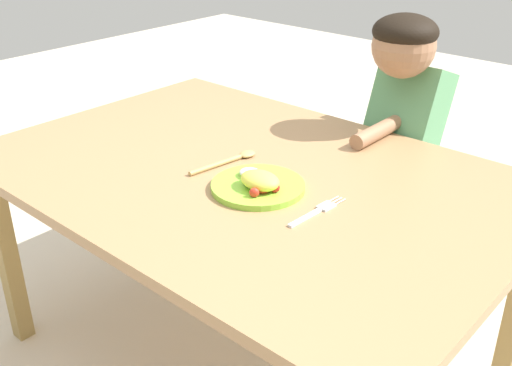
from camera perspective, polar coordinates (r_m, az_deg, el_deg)
The scene contains 6 objects.
ground_plane at distance 2.00m, azimuth -0.73°, elevation -16.25°, with size 8.00×8.00×0.00m, color beige.
dining_table at distance 1.65m, azimuth -0.85°, elevation -0.61°, with size 1.45×0.99×0.67m.
plate at distance 1.51m, azimuth 0.22°, elevation -0.12°, with size 0.24×0.24×0.06m.
fork at distance 1.42m, azimuth 5.79°, elevation -2.65°, with size 0.03×0.19×0.01m.
spoon at distance 1.67m, azimuth -2.34°, elevation 2.22°, with size 0.06×0.22×0.01m.
person at distance 2.03m, azimuth 13.60°, elevation 3.06°, with size 0.21×0.42×1.02m.
Camera 1 is at (0.99, -1.08, 1.36)m, focal length 42.46 mm.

